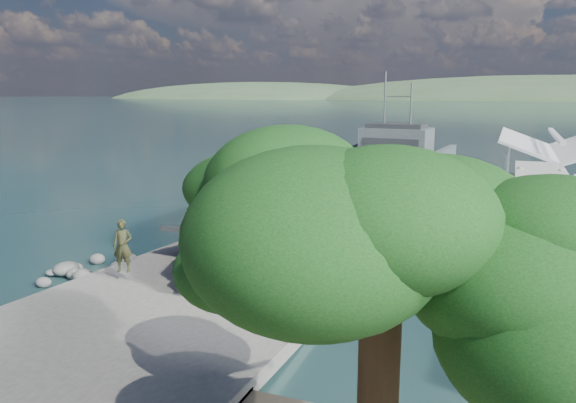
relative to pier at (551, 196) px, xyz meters
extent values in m
plane|color=#1B3F42|center=(-13.00, -18.77, -1.60)|extent=(1400.00, 1400.00, 0.00)
cube|color=slate|center=(-13.00, -19.77, -1.35)|extent=(10.00, 18.00, 0.50)
cube|color=#AFAEA4|center=(0.00, -0.77, -0.60)|extent=(4.00, 44.00, 0.50)
cube|color=#485155|center=(-12.67, 3.66, -1.16)|extent=(10.89, 29.85, 2.44)
cube|color=#485155|center=(-16.76, 3.96, 0.65)|extent=(2.71, 29.25, 1.27)
cube|color=#485155|center=(-8.59, 3.37, 0.65)|extent=(2.71, 29.25, 1.27)
cube|color=#485155|center=(-13.73, -10.84, -0.62)|extent=(8.79, 1.03, 2.54)
cube|color=#485155|center=(-11.97, 13.40, 1.52)|extent=(6.13, 4.32, 2.93)
cube|color=#2B2E30|center=(-11.97, 13.40, 3.18)|extent=(5.09, 3.47, 0.39)
cylinder|color=gray|center=(-13.13, 13.49, 5.43)|extent=(0.16, 0.16, 4.88)
cylinder|color=gray|center=(-10.80, 13.32, 4.94)|extent=(0.16, 0.16, 3.90)
cylinder|color=black|center=(-13.28, -18.67, -0.41)|extent=(0.87, 1.46, 1.38)
cylinder|color=black|center=(-10.95, -17.94, -0.41)|extent=(0.87, 1.46, 1.38)
cylinder|color=black|center=(-14.37, -15.22, -0.41)|extent=(0.87, 1.46, 1.38)
cylinder|color=black|center=(-12.03, -14.49, -0.41)|extent=(0.87, 1.46, 1.38)
cylinder|color=black|center=(-15.01, -13.19, -0.41)|extent=(0.87, 1.46, 1.38)
cylinder|color=black|center=(-12.67, -12.46, -0.41)|extent=(0.87, 1.46, 1.38)
cube|color=black|center=(-13.01, -15.46, -0.25)|extent=(4.67, 8.42, 0.27)
cube|color=#20331C|center=(-12.14, -18.20, 0.87)|extent=(3.18, 2.83, 2.13)
cube|color=#20331C|center=(-11.76, -19.42, 0.34)|extent=(2.62, 1.65, 1.06)
cube|color=#20331C|center=(-13.46, -14.04, 0.12)|extent=(4.01, 5.47, 0.37)
cube|color=black|center=(-13.52, -13.84, 1.67)|extent=(3.65, 4.63, 2.66)
cube|color=#2B2E30|center=(-11.60, -19.93, -0.30)|extent=(2.62, 1.05, 0.32)
imported|color=#20331C|center=(-16.03, -19.45, -0.07)|extent=(0.88, 0.72, 2.06)
ellipsoid|color=#0F3A12|center=(-3.98, -28.87, 4.15)|extent=(5.75, 5.34, 2.46)
ellipsoid|color=#0F3A12|center=(-7.47, -25.79, 4.15)|extent=(2.88, 2.88, 1.64)
camera|label=1|loc=(-2.40, -36.41, 6.15)|focal=35.00mm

